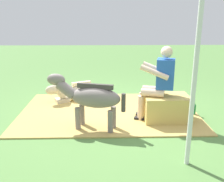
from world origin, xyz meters
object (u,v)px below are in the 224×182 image
hay_bale (166,108)px  soda_bottle (194,109)px  person_seated (158,80)px  tent_pole_left (194,79)px  pony_standing (90,97)px  pony_lying (81,92)px

hay_bale → soda_bottle: bearing=-158.6°
person_seated → tent_pole_left: bearing=94.6°
pony_standing → pony_lying: 1.64m
person_seated → pony_standing: (1.19, 0.36, -0.19)m
hay_bale → pony_standing: pony_standing is taller
person_seated → tent_pole_left: (-0.12, 1.46, 0.38)m
pony_lying → soda_bottle: size_ratio=4.99×
hay_bale → person_seated: (0.16, -0.03, 0.51)m
pony_standing → pony_lying: pony_standing is taller
hay_bale → soda_bottle: (-0.60, -0.23, -0.11)m
pony_standing → pony_lying: bearing=-78.8°
hay_bale → pony_standing: (1.35, 0.33, 0.32)m
hay_bale → pony_lying: bearing=-36.6°
pony_standing → tent_pole_left: (-1.30, 1.10, 0.57)m
person_seated → tent_pole_left: 1.51m
soda_bottle → tent_pole_left: (0.64, 1.66, 1.00)m
person_seated → pony_standing: size_ratio=1.03×
soda_bottle → pony_lying: bearing=-23.9°
person_seated → soda_bottle: bearing=-164.9°
person_seated → soda_bottle: (-0.76, -0.20, -0.62)m
tent_pole_left → soda_bottle: bearing=-111.1°
hay_bale → soda_bottle: size_ratio=3.03×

